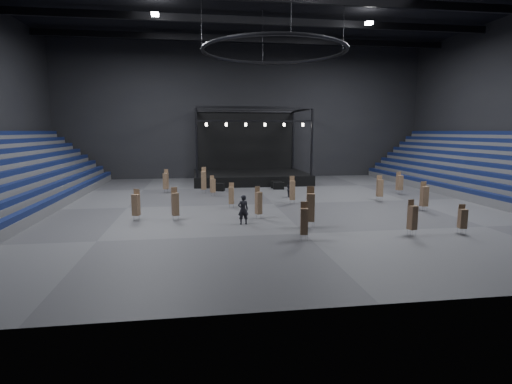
{
  "coord_description": "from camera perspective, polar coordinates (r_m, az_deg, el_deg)",
  "views": [
    {
      "loc": [
        -6.59,
        -34.16,
        6.35
      ],
      "look_at": [
        -1.84,
        -2.0,
        1.4
      ],
      "focal_mm": 28.0,
      "sensor_mm": 36.0,
      "label": 1
    }
  ],
  "objects": [
    {
      "name": "chair_stack_6",
      "position": [
        43.13,
        19.81,
        1.32
      ],
      "size": [
        0.59,
        0.59,
        2.29
      ],
      "rotation": [
        0.0,
        0.0,
        0.14
      ],
      "color": "silver",
      "rests_on": "floor"
    },
    {
      "name": "chair_stack_7",
      "position": [
        38.34,
        17.26,
        0.61
      ],
      "size": [
        0.57,
        0.57,
        2.36
      ],
      "rotation": [
        0.0,
        0.0,
        -0.13
      ],
      "color": "silver",
      "rests_on": "floor"
    },
    {
      "name": "man_center",
      "position": [
        27.46,
        -1.85,
        -2.53
      ],
      "size": [
        0.81,
        0.59,
        2.05
      ],
      "primitive_type": "imported",
      "rotation": [
        0.0,
        0.0,
        3.29
      ],
      "color": "black",
      "rests_on": "floor"
    },
    {
      "name": "stage",
      "position": [
        51.06,
        -0.95,
        3.15
      ],
      "size": [
        14.0,
        10.0,
        9.2
      ],
      "color": "black",
      "rests_on": "floor"
    },
    {
      "name": "chair_stack_3",
      "position": [
        39.7,
        -6.2,
        0.97
      ],
      "size": [
        0.55,
        0.55,
        2.03
      ],
      "rotation": [
        0.0,
        0.0,
        0.33
      ],
      "color": "silver",
      "rests_on": "floor"
    },
    {
      "name": "chair_stack_2",
      "position": [
        23.57,
        6.88,
        -4.08
      ],
      "size": [
        0.51,
        0.51,
        2.29
      ],
      "rotation": [
        0.0,
        0.0,
        -0.2
      ],
      "color": "silver",
      "rests_on": "floor"
    },
    {
      "name": "chair_stack_9",
      "position": [
        35.28,
        5.21,
        0.32
      ],
      "size": [
        0.46,
        0.46,
        2.47
      ],
      "rotation": [
        0.0,
        0.0,
        -0.05
      ],
      "color": "silver",
      "rests_on": "floor"
    },
    {
      "name": "flight_case_left",
      "position": [
        43.08,
        -5.38,
        0.71
      ],
      "size": [
        1.41,
        1.05,
        0.84
      ],
      "primitive_type": "cube",
      "rotation": [
        0.0,
        0.0,
        -0.37
      ],
      "color": "black",
      "rests_on": "floor"
    },
    {
      "name": "chair_stack_11",
      "position": [
        34.65,
        22.9,
        -0.5
      ],
      "size": [
        0.51,
        0.51,
        2.38
      ],
      "rotation": [
        0.0,
        0.0,
        0.04
      ],
      "color": "silver",
      "rests_on": "floor"
    },
    {
      "name": "floor",
      "position": [
        35.36,
        2.48,
        -1.69
      ],
      "size": [
        50.0,
        50.0,
        0.0
      ],
      "primitive_type": "plane",
      "color": "#444446",
      "rests_on": "ground"
    },
    {
      "name": "crew_member",
      "position": [
        38.96,
        4.88,
        0.44
      ],
      "size": [
        0.64,
        0.8,
        1.61
      ],
      "primitive_type": "imported",
      "rotation": [
        0.0,
        0.0,
        1.6
      ],
      "color": "black",
      "rests_on": "floor"
    },
    {
      "name": "chair_stack_0",
      "position": [
        29.15,
        -11.48,
        -1.62
      ],
      "size": [
        0.57,
        0.57,
        2.4
      ],
      "rotation": [
        0.0,
        0.0,
        0.32
      ],
      "color": "silver",
      "rests_on": "floor"
    },
    {
      "name": "chair_stack_13",
      "position": [
        26.64,
        7.78,
        -2.09
      ],
      "size": [
        0.62,
        0.62,
        2.76
      ],
      "rotation": [
        0.0,
        0.0,
        -0.21
      ],
      "color": "silver",
      "rests_on": "floor"
    },
    {
      "name": "chair_stack_1",
      "position": [
        29.8,
        -16.77,
        -1.69
      ],
      "size": [
        0.59,
        0.59,
        2.28
      ],
      "rotation": [
        0.0,
        0.0,
        -0.33
      ],
      "color": "silver",
      "rests_on": "floor"
    },
    {
      "name": "chair_stack_4",
      "position": [
        28.03,
        27.41,
        -3.34
      ],
      "size": [
        0.48,
        0.48,
        1.85
      ],
      "rotation": [
        0.0,
        0.0,
        -0.13
      ],
      "color": "silver",
      "rests_on": "floor"
    },
    {
      "name": "chair_stack_8",
      "position": [
        42.6,
        -12.77,
        1.58
      ],
      "size": [
        0.59,
        0.59,
        2.46
      ],
      "rotation": [
        0.0,
        0.0,
        -0.33
      ],
      "color": "silver",
      "rests_on": "floor"
    },
    {
      "name": "flight_case_right",
      "position": [
        44.17,
        3.25,
        0.89
      ],
      "size": [
        1.22,
        0.7,
        0.78
      ],
      "primitive_type": "cube",
      "rotation": [
        0.0,
        0.0,
        -0.1
      ],
      "color": "black",
      "rests_on": "floor"
    },
    {
      "name": "chair_stack_5",
      "position": [
        29.18,
        0.36,
        -1.5
      ],
      "size": [
        0.54,
        0.54,
        2.38
      ],
      "rotation": [
        0.0,
        0.0,
        0.39
      ],
      "color": "silver",
      "rests_on": "floor"
    },
    {
      "name": "chair_stack_14",
      "position": [
        26.34,
        21.43,
        -3.33
      ],
      "size": [
        0.54,
        0.54,
        2.22
      ],
      "rotation": [
        0.0,
        0.0,
        0.25
      ],
      "color": "silver",
      "rests_on": "floor"
    },
    {
      "name": "chair_stack_10",
      "position": [
        33.35,
        -3.54,
        -0.41
      ],
      "size": [
        0.49,
        0.49,
        2.11
      ],
      "rotation": [
        0.0,
        0.0,
        -0.19
      ],
      "color": "silver",
      "rests_on": "floor"
    },
    {
      "name": "wall_back",
      "position": [
        55.61,
        -1.62,
        11.39
      ],
      "size": [
        50.0,
        0.2,
        18.0
      ],
      "primitive_type": "cube",
      "color": "black",
      "rests_on": "ground"
    },
    {
      "name": "flight_case_mid",
      "position": [
        45.08,
        2.94,
        1.06
      ],
      "size": [
        1.31,
        0.93,
        0.79
      ],
      "primitive_type": "cube",
      "rotation": [
        0.0,
        0.0,
        -0.32
      ],
      "color": "black",
      "rests_on": "floor"
    },
    {
      "name": "wall_front",
      "position": [
        14.95,
        18.92,
        18.42
      ],
      "size": [
        50.0,
        0.2,
        18.0
      ],
      "primitive_type": "cube",
      "color": "black",
      "rests_on": "ground"
    },
    {
      "name": "truss_ring",
      "position": [
        35.42,
        2.63,
        19.48
      ],
      "size": [
        12.3,
        12.3,
        5.15
      ],
      "color": "black",
      "rests_on": "ceiling"
    },
    {
      "name": "bleachers_right",
      "position": [
        45.39,
        32.27,
        1.48
      ],
      "size": [
        7.2,
        40.0,
        6.4
      ],
      "color": "#515154",
      "rests_on": "floor"
    },
    {
      "name": "chair_stack_12",
      "position": [
        41.5,
        -7.48,
        1.71
      ],
      "size": [
        0.54,
        0.54,
        2.72
      ],
      "rotation": [
        0.0,
        0.0,
        -0.14
      ],
      "color": "silver",
      "rests_on": "floor"
    }
  ]
}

